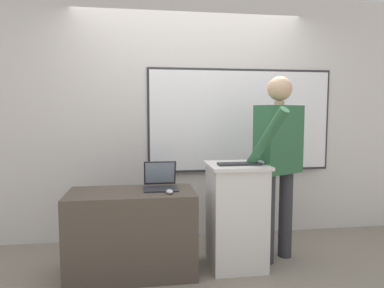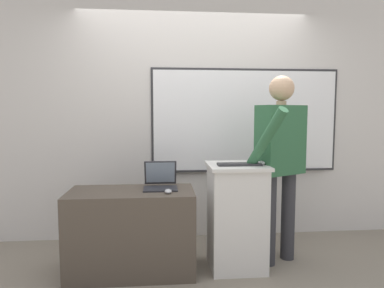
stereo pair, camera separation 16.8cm
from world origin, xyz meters
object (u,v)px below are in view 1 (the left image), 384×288
(lectern_podium, at_px, (236,215))
(computer_mouse_by_laptop, at_px, (170,192))
(wireless_keyboard, at_px, (239,164))
(side_desk, at_px, (132,233))
(person_presenter, at_px, (279,154))
(computer_mouse_by_keyboard, at_px, (261,162))
(laptop, at_px, (160,180))

(lectern_podium, height_order, computer_mouse_by_laptop, lectern_podium)
(computer_mouse_by_laptop, bearing_deg, wireless_keyboard, 7.97)
(lectern_podium, relative_size, side_desk, 0.87)
(person_presenter, bearing_deg, computer_mouse_by_laptop, 165.72)
(lectern_podium, xyz_separation_m, computer_mouse_by_keyboard, (0.21, -0.05, 0.49))
(side_desk, height_order, computer_mouse_by_keyboard, computer_mouse_by_keyboard)
(lectern_podium, height_order, side_desk, lectern_podium)
(computer_mouse_by_keyboard, bearing_deg, side_desk, 178.98)
(computer_mouse_by_laptop, relative_size, computer_mouse_by_keyboard, 1.00)
(lectern_podium, relative_size, computer_mouse_by_keyboard, 9.48)
(computer_mouse_by_laptop, bearing_deg, computer_mouse_by_keyboard, 7.27)
(side_desk, height_order, wireless_keyboard, wireless_keyboard)
(person_presenter, relative_size, computer_mouse_by_keyboard, 17.44)
(laptop, bearing_deg, computer_mouse_by_laptop, -73.96)
(person_presenter, relative_size, laptop, 5.71)
(wireless_keyboard, xyz_separation_m, computer_mouse_by_keyboard, (0.20, 0.02, 0.01))
(lectern_podium, relative_size, person_presenter, 0.54)
(lectern_podium, distance_m, person_presenter, 0.69)
(laptop, xyz_separation_m, wireless_keyboard, (0.69, -0.14, 0.15))
(wireless_keyboard, height_order, computer_mouse_by_laptop, wireless_keyboard)
(computer_mouse_by_keyboard, bearing_deg, computer_mouse_by_laptop, -172.73)
(lectern_podium, xyz_separation_m, computer_mouse_by_laptop, (-0.62, -0.15, 0.27))
(side_desk, height_order, laptop, laptop)
(laptop, relative_size, computer_mouse_by_keyboard, 3.06)
(lectern_podium, bearing_deg, computer_mouse_by_keyboard, -12.49)
(side_desk, relative_size, wireless_keyboard, 2.85)
(computer_mouse_by_keyboard, bearing_deg, lectern_podium, 167.51)
(lectern_podium, bearing_deg, side_desk, -178.40)
(wireless_keyboard, bearing_deg, laptop, 168.62)
(person_presenter, height_order, wireless_keyboard, person_presenter)
(lectern_podium, distance_m, computer_mouse_by_laptop, 0.69)
(wireless_keyboard, bearing_deg, side_desk, 177.65)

